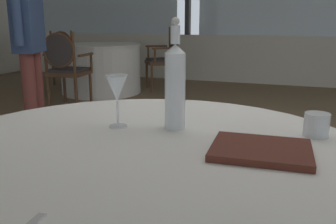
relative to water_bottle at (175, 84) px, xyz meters
The scene contains 11 objects.
ground_plane 1.56m from the water_bottle, 83.16° to the left, with size 15.32×15.32×0.00m, color #756047.
window_wall_far 5.69m from the water_bottle, 88.48° to the left, with size 11.56×0.14×2.88m.
water_bottle is the anchor object (origin of this frame).
wine_glass 0.20m from the water_bottle, 164.55° to the right, with size 0.08×0.08×0.18m.
water_tumbler 0.48m from the water_bottle, ahead, with size 0.08×0.08×0.08m, color white.
menu_book 0.38m from the water_bottle, 26.85° to the right, with size 0.27×0.23×0.02m, color #512319.
background_table_0 4.72m from the water_bottle, 123.10° to the left, with size 1.27×1.27×0.76m.
dining_chair_0_0 5.63m from the water_bottle, 128.73° to the left, with size 0.61×0.64×0.94m.
dining_chair_0_1 3.81m from the water_bottle, 130.80° to the left, with size 0.56×0.50×0.99m.
dining_chair_0_2 4.85m from the water_bottle, 110.36° to the left, with size 0.64×0.66×1.01m.
diner_person_1 2.80m from the water_bottle, 139.42° to the left, with size 0.29×0.51×1.67m.
Camera 1 is at (0.25, -2.43, 1.13)m, focal length 39.62 mm.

